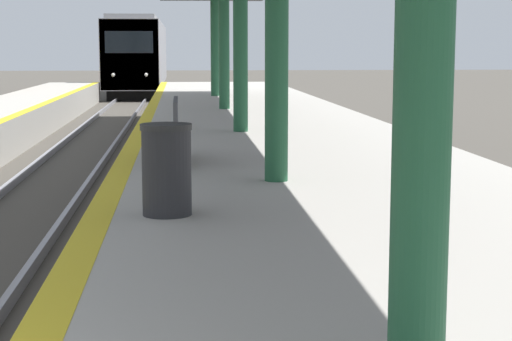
# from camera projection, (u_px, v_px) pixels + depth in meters

# --- Properties ---
(train) EXTENTS (2.88, 20.20, 4.28)m
(train) POSITION_uv_depth(u_px,v_px,m) (139.00, 56.00, 51.17)
(train) COLOR black
(train) RESTS_ON ground
(trash_bin) EXTENTS (0.52, 0.52, 0.92)m
(trash_bin) POSITION_uv_depth(u_px,v_px,m) (167.00, 169.00, 8.52)
(trash_bin) COLOR #262628
(trash_bin) RESTS_ON platform_right
(bench) EXTENTS (0.44, 1.74, 0.92)m
(bench) POSITION_uv_depth(u_px,v_px,m) (168.00, 128.00, 12.56)
(bench) COLOR #4C4C51
(bench) RESTS_ON platform_right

